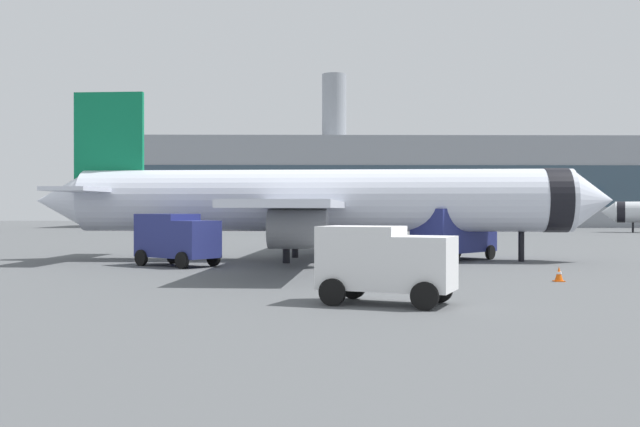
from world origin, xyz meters
name	(u,v)px	position (x,y,z in m)	size (l,w,h in m)	color
airplane_at_gate	(319,201)	(0.51, 44.05, 3.66)	(35.77, 32.30, 10.50)	silver
service_truck	(176,237)	(-7.51, 39.68, 1.61)	(5.12, 4.72, 2.90)	navy
fuel_truck	(454,232)	(8.84, 44.17, 1.77)	(5.93, 5.95, 3.20)	navy
cargo_van	(385,261)	(2.40, 22.79, 1.45)	(4.83, 3.66, 2.60)	white
safety_cone_near	(189,248)	(-8.68, 51.46, 0.36)	(0.44, 0.44, 0.74)	#F2590C
safety_cone_mid	(559,274)	(10.81, 30.49, 0.32)	(0.44, 0.44, 0.65)	#F2590C
terminal_building	(392,183)	(14.95, 134.16, 7.91)	(102.68, 20.60, 27.63)	gray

